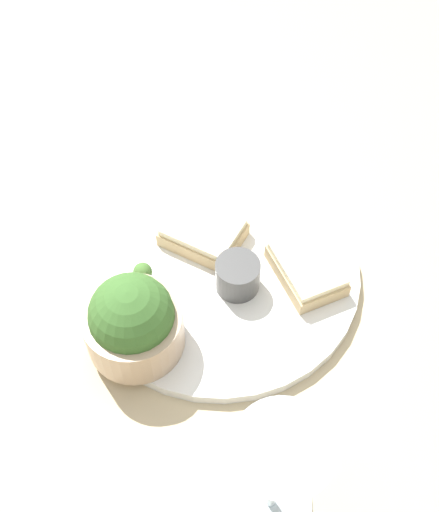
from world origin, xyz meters
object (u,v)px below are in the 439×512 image
at_px(cheese_toast_far, 307,269).
at_px(wine_glass, 279,467).
at_px(salad_bowl, 133,322).
at_px(cheese_toast_near, 203,232).
at_px(sauce_ramekin, 238,274).

distance_m(cheese_toast_far, wine_glass, 0.25).
xyz_separation_m(salad_bowl, cheese_toast_near, (0.01, -0.14, -0.03)).
relative_size(sauce_ramekin, wine_glass, 0.31).
distance_m(sauce_ramekin, cheese_toast_near, 0.07).
xyz_separation_m(cheese_toast_near, wine_glass, (-0.20, 0.21, 0.08)).
height_order(sauce_ramekin, cheese_toast_far, sauce_ramekin).
bearing_deg(sauce_ramekin, cheese_toast_far, -138.55).
bearing_deg(wine_glass, sauce_ramekin, -51.36).
height_order(cheese_toast_far, wine_glass, wine_glass).
distance_m(sauce_ramekin, cheese_toast_far, 0.08).
xyz_separation_m(sauce_ramekin, wine_glass, (-0.14, 0.18, 0.07)).
height_order(sauce_ramekin, wine_glass, wine_glass).
bearing_deg(cheese_toast_near, salad_bowl, 94.98).
distance_m(salad_bowl, cheese_toast_near, 0.15).
height_order(cheese_toast_near, cheese_toast_far, same).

